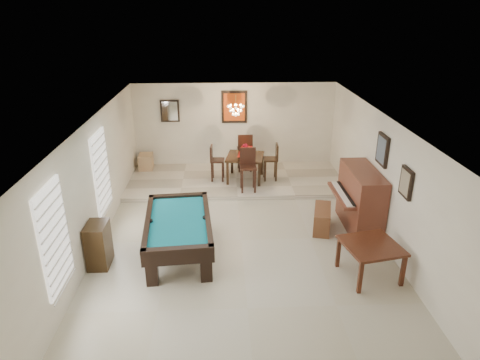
{
  "coord_description": "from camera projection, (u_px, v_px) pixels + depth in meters",
  "views": [
    {
      "loc": [
        -0.38,
        -8.03,
        4.7
      ],
      "look_at": [
        0.0,
        0.6,
        1.15
      ],
      "focal_mm": 32.0,
      "sensor_mm": 36.0,
      "label": 1
    }
  ],
  "objects": [
    {
      "name": "ground_plane",
      "position": [
        241.0,
        240.0,
        9.22
      ],
      "size": [
        6.0,
        9.0,
        0.02
      ],
      "primitive_type": "cube",
      "color": "beige"
    },
    {
      "name": "wall_back",
      "position": [
        234.0,
        126.0,
        12.88
      ],
      "size": [
        6.0,
        0.04,
        2.6
      ],
      "primitive_type": "cube",
      "color": "silver",
      "rests_on": "ground_plane"
    },
    {
      "name": "wall_front",
      "position": [
        261.0,
        348.0,
        4.57
      ],
      "size": [
        6.0,
        0.04,
        2.6
      ],
      "primitive_type": "cube",
      "color": "silver",
      "rests_on": "ground_plane"
    },
    {
      "name": "wall_left",
      "position": [
        93.0,
        187.0,
        8.6
      ],
      "size": [
        0.04,
        9.0,
        2.6
      ],
      "primitive_type": "cube",
      "color": "silver",
      "rests_on": "ground_plane"
    },
    {
      "name": "wall_right",
      "position": [
        386.0,
        182.0,
        8.85
      ],
      "size": [
        0.04,
        9.0,
        2.6
      ],
      "primitive_type": "cube",
      "color": "silver",
      "rests_on": "ground_plane"
    },
    {
      "name": "ceiling",
      "position": [
        241.0,
        122.0,
        8.23
      ],
      "size": [
        6.0,
        9.0,
        0.04
      ],
      "primitive_type": "cube",
      "color": "white",
      "rests_on": "wall_back"
    },
    {
      "name": "dining_step",
      "position": [
        236.0,
        180.0,
        12.2
      ],
      "size": [
        6.0,
        2.5,
        0.12
      ],
      "primitive_type": "cube",
      "color": "beige",
      "rests_on": "ground_plane"
    },
    {
      "name": "window_left_front",
      "position": [
        54.0,
        238.0,
        6.53
      ],
      "size": [
        0.06,
        1.0,
        1.7
      ],
      "primitive_type": "cube",
      "color": "white",
      "rests_on": "wall_left"
    },
    {
      "name": "window_left_rear",
      "position": [
        101.0,
        171.0,
        9.12
      ],
      "size": [
        0.06,
        1.0,
        1.7
      ],
      "primitive_type": "cube",
      "color": "white",
      "rests_on": "wall_left"
    },
    {
      "name": "pool_table",
      "position": [
        179.0,
        237.0,
        8.54
      ],
      "size": [
        1.46,
        2.44,
        0.78
      ],
      "primitive_type": null,
      "rotation": [
        0.0,
        0.0,
        0.09
      ],
      "color": "black",
      "rests_on": "ground_plane"
    },
    {
      "name": "square_table",
      "position": [
        370.0,
        260.0,
        7.88
      ],
      "size": [
        1.15,
        1.15,
        0.67
      ],
      "primitive_type": null,
      "rotation": [
        0.0,
        0.0,
        0.2
      ],
      "color": "#38190E",
      "rests_on": "ground_plane"
    },
    {
      "name": "upright_piano",
      "position": [
        353.0,
        200.0,
        9.48
      ],
      "size": [
        0.93,
        1.67,
        1.39
      ],
      "primitive_type": null,
      "color": "brown",
      "rests_on": "ground_plane"
    },
    {
      "name": "piano_bench",
      "position": [
        322.0,
        219.0,
        9.58
      ],
      "size": [
        0.56,
        0.96,
        0.5
      ],
      "primitive_type": "cube",
      "rotation": [
        0.0,
        0.0,
        -0.24
      ],
      "color": "brown",
      "rests_on": "ground_plane"
    },
    {
      "name": "apothecary_chest",
      "position": [
        98.0,
        245.0,
        8.18
      ],
      "size": [
        0.39,
        0.58,
        0.88
      ],
      "primitive_type": "cube",
      "color": "black",
      "rests_on": "ground_plane"
    },
    {
      "name": "dining_table",
      "position": [
        245.0,
        166.0,
        11.94
      ],
      "size": [
        1.15,
        1.15,
        0.82
      ],
      "primitive_type": null,
      "rotation": [
        0.0,
        0.0,
        -0.17
      ],
      "color": "black",
      "rests_on": "dining_step"
    },
    {
      "name": "flower_vase",
      "position": [
        245.0,
        148.0,
        11.74
      ],
      "size": [
        0.15,
        0.15,
        0.23
      ],
      "primitive_type": null,
      "rotation": [
        0.0,
        0.0,
        -0.17
      ],
      "color": "#B10F25",
      "rests_on": "dining_table"
    },
    {
      "name": "dining_chair_south",
      "position": [
        248.0,
        170.0,
        11.16
      ],
      "size": [
        0.43,
        0.43,
        1.13
      ],
      "primitive_type": null,
      "rotation": [
        0.0,
        0.0,
        0.03
      ],
      "color": "black",
      "rests_on": "dining_step"
    },
    {
      "name": "dining_chair_north",
      "position": [
        245.0,
        152.0,
        12.57
      ],
      "size": [
        0.44,
        0.44,
        1.14
      ],
      "primitive_type": null,
      "rotation": [
        0.0,
        0.0,
        3.18
      ],
      "color": "black",
      "rests_on": "dining_step"
    },
    {
      "name": "dining_chair_west",
      "position": [
        218.0,
        163.0,
        11.88
      ],
      "size": [
        0.39,
        0.39,
        1.0
      ],
      "primitive_type": null,
      "rotation": [
        0.0,
        0.0,
        1.5
      ],
      "color": "black",
      "rests_on": "dining_step"
    },
    {
      "name": "dining_chair_east",
      "position": [
        270.0,
        162.0,
        11.91
      ],
      "size": [
        0.39,
        0.39,
        1.03
      ],
      "primitive_type": null,
      "rotation": [
        0.0,
        0.0,
        -1.6
      ],
      "color": "black",
      "rests_on": "dining_step"
    },
    {
      "name": "corner_bench",
      "position": [
        146.0,
        162.0,
        12.79
      ],
      "size": [
        0.42,
        0.52,
        0.45
      ],
      "primitive_type": "cube",
      "rotation": [
        0.0,
        0.0,
        0.04
      ],
      "color": "tan",
      "rests_on": "dining_step"
    },
    {
      "name": "chandelier",
      "position": [
        236.0,
        106.0,
        11.34
      ],
      "size": [
        0.44,
        0.44,
        0.6
      ],
      "primitive_type": null,
      "color": "#FFE5B2",
      "rests_on": "ceiling"
    },
    {
      "name": "back_painting",
      "position": [
        234.0,
        107.0,
        12.62
      ],
      "size": [
        0.75,
        0.06,
        0.95
      ],
      "primitive_type": "cube",
      "color": "#D84C14",
      "rests_on": "wall_back"
    },
    {
      "name": "back_mirror",
      "position": [
        170.0,
        111.0,
        12.58
      ],
      "size": [
        0.55,
        0.06,
        0.65
      ],
      "primitive_type": "cube",
      "color": "white",
      "rests_on": "wall_back"
    },
    {
      "name": "right_picture_upper",
      "position": [
        383.0,
        150.0,
        8.89
      ],
      "size": [
        0.06,
        0.55,
        0.65
      ],
      "primitive_type": "cube",
      "color": "slate",
      "rests_on": "wall_right"
    },
    {
      "name": "right_picture_lower",
      "position": [
        406.0,
        183.0,
        7.77
      ],
      "size": [
        0.06,
        0.45,
        0.55
      ],
      "primitive_type": "cube",
      "color": "gray",
      "rests_on": "wall_right"
    }
  ]
}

